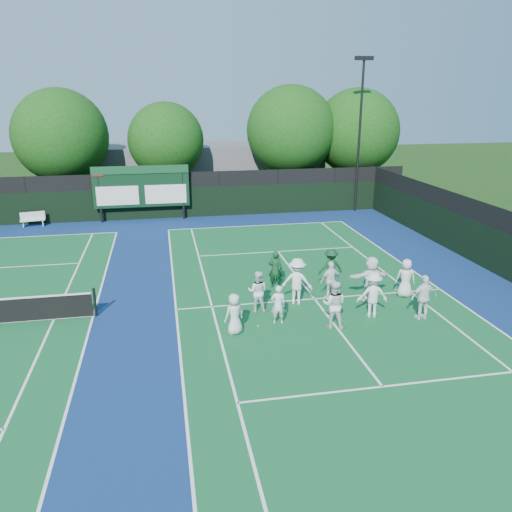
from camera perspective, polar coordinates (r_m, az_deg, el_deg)
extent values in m
plane|color=#16360E|center=(19.28, 7.58, -6.05)|extent=(120.00, 120.00, 0.00)
cube|color=navy|center=(19.31, -10.66, -6.17)|extent=(34.00, 32.00, 0.01)
cube|color=#12582A|center=(20.15, 6.70, -4.89)|extent=(10.97, 23.77, 0.00)
cube|color=white|center=(31.09, 0.19, 3.51)|extent=(10.97, 0.08, 0.00)
cube|color=white|center=(19.31, -9.13, -6.05)|extent=(0.08, 23.77, 0.00)
cube|color=white|center=(22.34, 20.27, -3.58)|extent=(0.08, 23.77, 0.00)
cube|color=white|center=(19.37, -5.06, -5.79)|extent=(0.08, 23.77, 0.00)
cube|color=white|center=(21.69, 17.16, -3.90)|extent=(0.08, 23.77, 0.00)
cube|color=white|center=(14.86, 14.25, -14.26)|extent=(8.23, 0.08, 0.00)
cube|color=white|center=(25.94, 2.51, 0.51)|extent=(8.23, 0.08, 0.00)
cube|color=white|center=(20.15, 6.70, -4.88)|extent=(0.08, 12.80, 0.00)
cube|color=white|center=(31.64, -25.56, 1.96)|extent=(10.97, 0.08, 0.00)
cube|color=white|center=(19.50, -18.11, -6.51)|extent=(0.08, 23.77, 0.00)
cube|color=white|center=(19.74, -22.07, -6.67)|extent=(0.08, 23.77, 0.00)
cube|color=black|center=(33.36, -11.08, 5.91)|extent=(34.00, 0.08, 2.00)
cube|color=black|center=(33.09, -11.24, 8.45)|extent=(34.00, 0.05, 1.00)
cylinder|color=black|center=(33.04, -17.44, 6.63)|extent=(0.16, 0.16, 3.50)
cylinder|color=black|center=(32.85, -8.35, 7.21)|extent=(0.16, 0.16, 3.50)
cube|color=black|center=(32.76, -12.96, 7.71)|extent=(6.00, 0.15, 2.60)
cube|color=#124121|center=(32.49, -13.11, 9.59)|extent=(6.00, 0.05, 0.50)
cube|color=silver|center=(32.85, -15.54, 6.65)|extent=(2.60, 0.04, 1.20)
cube|color=silver|center=(32.73, -10.27, 6.98)|extent=(2.60, 0.04, 1.20)
cube|color=maroon|center=(32.71, -17.70, 9.09)|extent=(0.70, 0.04, 0.50)
cube|color=slate|center=(41.24, -5.59, 9.85)|extent=(18.00, 6.00, 4.00)
cylinder|color=black|center=(35.08, 11.71, 13.07)|extent=(0.16, 0.16, 10.00)
cube|color=black|center=(35.04, 12.27, 21.23)|extent=(1.20, 0.30, 0.25)
cylinder|color=black|center=(19.27, -17.92, -5.05)|extent=(0.10, 0.10, 1.10)
cube|color=silver|center=(33.75, -24.17, 3.75)|extent=(1.48, 0.67, 0.06)
cube|color=silver|center=(33.82, -24.18, 4.24)|extent=(1.41, 0.35, 0.48)
cube|color=silver|center=(33.93, -25.06, 3.33)|extent=(0.13, 0.34, 0.38)
cube|color=silver|center=(33.66, -23.18, 3.47)|extent=(0.13, 0.34, 0.38)
cylinder|color=#321A0D|center=(37.28, -20.75, 6.94)|extent=(0.44, 0.44, 2.77)
sphere|color=#103D0D|center=(36.82, -21.41, 12.65)|extent=(6.27, 6.27, 6.27)
sphere|color=#103D0D|center=(37.07, -20.29, 11.82)|extent=(4.39, 4.39, 4.39)
cylinder|color=#321A0D|center=(36.73, -9.96, 7.66)|extent=(0.44, 0.44, 2.74)
sphere|color=#103D0D|center=(36.29, -10.25, 12.86)|extent=(5.27, 5.27, 5.27)
sphere|color=#103D0D|center=(36.65, -9.25, 12.13)|extent=(3.69, 3.69, 3.69)
cylinder|color=#321A0D|center=(37.93, 3.88, 8.29)|extent=(0.44, 0.44, 2.84)
sphere|color=#103D0D|center=(37.47, 4.01, 14.10)|extent=(6.48, 6.48, 6.48)
sphere|color=#103D0D|center=(37.97, 4.77, 13.16)|extent=(4.53, 4.53, 4.53)
cylinder|color=#321A0D|center=(39.51, 11.07, 8.33)|extent=(0.44, 0.44, 2.76)
sphere|color=#103D0D|center=(39.08, 11.41, 13.76)|extent=(6.33, 6.33, 6.33)
sphere|color=#103D0D|center=(39.63, 12.01, 12.85)|extent=(4.43, 4.43, 4.43)
sphere|color=#B0CB17|center=(17.73, 0.22, -8.00)|extent=(0.07, 0.07, 0.07)
sphere|color=#B0CB17|center=(21.66, 15.65, -3.72)|extent=(0.07, 0.07, 0.07)
sphere|color=#B0CB17|center=(21.28, 17.12, -4.26)|extent=(0.07, 0.07, 0.07)
sphere|color=#B0CB17|center=(21.31, 8.23, -3.58)|extent=(0.07, 0.07, 0.07)
sphere|color=#B0CB17|center=(21.49, 9.52, -3.46)|extent=(0.07, 0.07, 0.07)
imported|color=silver|center=(16.99, -2.48, -6.64)|extent=(0.83, 0.70, 1.46)
imported|color=silver|center=(17.72, 2.54, -5.57)|extent=(0.56, 0.40, 1.45)
imported|color=white|center=(17.59, 8.91, -5.49)|extent=(1.03, 0.94, 1.72)
imported|color=silver|center=(18.68, 13.18, -4.31)|extent=(1.20, 0.79, 1.73)
imported|color=white|center=(19.01, 18.64, -4.50)|extent=(1.00, 0.45, 1.68)
imported|color=white|center=(18.68, 0.19, -4.05)|extent=(0.93, 0.82, 1.59)
imported|color=white|center=(19.36, 4.71, -2.89)|extent=(1.37, 1.10, 1.85)
imported|color=white|center=(19.98, 8.55, -2.76)|extent=(0.99, 0.57, 1.59)
imported|color=white|center=(20.12, 13.00, -2.53)|extent=(1.69, 0.55, 1.82)
imported|color=silver|center=(20.86, 16.74, -2.44)|extent=(0.90, 0.73, 1.59)
imported|color=#103B1C|center=(20.94, 2.22, -1.54)|extent=(0.67, 0.53, 1.61)
imported|color=#0F371B|center=(21.33, 8.54, -1.31)|extent=(1.09, 0.66, 1.65)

